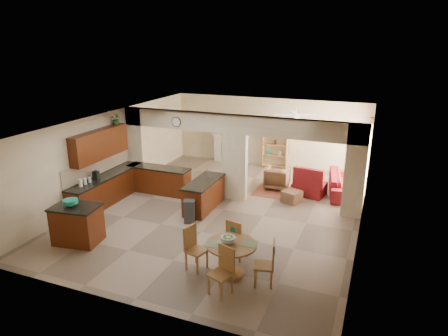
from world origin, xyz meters
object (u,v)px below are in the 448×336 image
at_px(sofa, 344,183).
at_px(armchair, 277,178).
at_px(dining_table, 232,254).
at_px(kitchen_island, 77,224).

distance_m(sofa, armchair, 2.27).
height_order(dining_table, sofa, dining_table).
height_order(dining_table, armchair, dining_table).
bearing_deg(armchair, kitchen_island, 56.08).
relative_size(kitchen_island, sofa, 0.53).
distance_m(kitchen_island, sofa, 8.60).
relative_size(sofa, armchair, 2.89).
bearing_deg(dining_table, sofa, 73.44).
xyz_separation_m(kitchen_island, sofa, (6.03, 6.13, -0.16)).
xyz_separation_m(kitchen_island, armchair, (3.79, 5.75, -0.13)).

